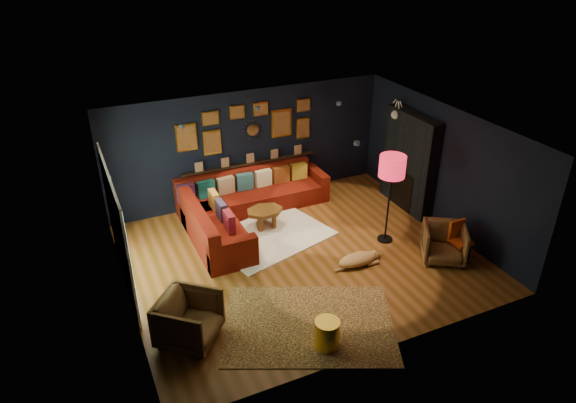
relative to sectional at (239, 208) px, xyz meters
name	(u,v)px	position (x,y,z in m)	size (l,w,h in m)	color
floor	(301,257)	(0.61, -1.81, -0.32)	(6.50, 6.50, 0.00)	brown
room_walls	(302,183)	(0.61, -1.81, 1.27)	(6.50, 6.50, 6.50)	black
sectional	(239,208)	(0.00, 0.00, 0.00)	(3.41, 2.69, 0.86)	#6A1409
ledge	(250,163)	(0.61, 0.87, 0.60)	(3.20, 0.12, 0.04)	black
gallery_wall	(248,126)	(0.60, 0.91, 1.48)	(3.15, 0.04, 1.02)	yellow
sunburst_mirror	(253,130)	(0.71, 0.91, 1.38)	(0.47, 0.16, 0.47)	silver
fireplace	(409,165)	(3.71, -0.91, 0.70)	(0.31, 1.60, 2.20)	black
deer_head	(402,114)	(3.75, -0.41, 1.73)	(0.50, 0.28, 0.45)	white
sliding_door	(118,229)	(-2.60, -1.21, 0.78)	(0.06, 2.80, 2.20)	white
ceiling_spots	(283,119)	(0.61, -1.01, 2.24)	(3.30, 2.50, 0.06)	black
shag_rug	(270,236)	(0.35, -0.88, -0.31)	(2.35, 1.71, 0.03)	white
leopard_rug	(309,324)	(-0.10, -3.61, -0.31)	(2.70, 1.93, 0.02)	tan
coffee_table	(265,213)	(0.40, -0.48, 0.03)	(0.83, 0.63, 0.40)	brown
pouf	(216,229)	(-0.69, -0.48, -0.10)	(0.57, 0.57, 0.37)	maroon
armchair_left	(189,317)	(-1.94, -3.15, 0.11)	(0.85, 0.79, 0.87)	#B4763C
armchair_right	(444,242)	(3.06, -3.01, 0.07)	(0.77, 0.72, 0.79)	#B4763C
gold_stool	(327,334)	(-0.09, -4.16, -0.08)	(0.39, 0.39, 0.48)	yellow
orange_chair	(459,237)	(3.36, -3.06, 0.13)	(0.38, 0.38, 0.77)	black
floor_lamp	(392,170)	(2.46, -1.97, 1.26)	(0.51, 0.51, 1.87)	black
dog	(358,257)	(1.46, -2.52, -0.14)	(1.07, 0.52, 0.34)	#C4804F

